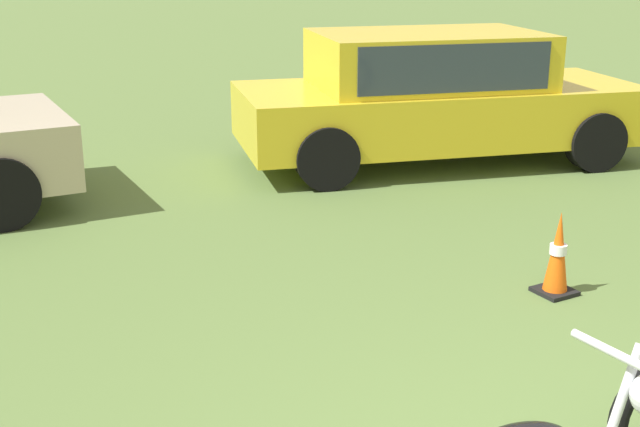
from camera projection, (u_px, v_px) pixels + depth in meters
car_yellow at (433, 90)px, 9.22m from camera, size 4.67×2.85×1.43m
traffic_cone at (558, 256)px, 5.83m from camera, size 0.25×0.25×0.60m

